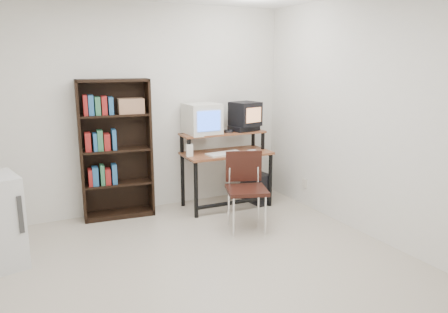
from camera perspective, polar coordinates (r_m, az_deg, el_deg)
name	(u,v)px	position (r m, az deg, el deg)	size (l,w,h in m)	color
floor	(204,273)	(4.17, -2.67, -14.98)	(4.00, 4.00, 0.01)	beige
back_wall	(138,110)	(5.61, -11.20, 6.02)	(4.00, 0.01, 2.60)	silver
front_wall	(379,199)	(2.12, 19.64, -5.29)	(4.00, 0.01, 2.60)	silver
right_wall	(375,119)	(4.89, 19.15, 4.62)	(0.01, 4.00, 2.60)	silver
computer_desk	(226,156)	(5.72, 0.24, 0.08)	(1.15, 0.60, 0.98)	brown
crt_monitor	(202,119)	(5.64, -2.90, 4.92)	(0.42, 0.43, 0.39)	silver
vcr	(244,128)	(5.87, 2.60, 3.68)	(0.36, 0.26, 0.08)	black
crt_tv	(245,114)	(5.84, 2.80, 5.58)	(0.40, 0.39, 0.31)	black
cd_spindle	(229,132)	(5.71, 0.60, 3.28)	(0.12, 0.12, 0.05)	#26262B
keyboard	(225,154)	(5.55, 0.10, 0.31)	(0.47, 0.21, 0.04)	silver
mousepad	(251,152)	(5.73, 3.53, 0.53)	(0.22, 0.18, 0.01)	black
mouse	(252,151)	(5.72, 3.66, 0.70)	(0.10, 0.06, 0.03)	white
desk_speaker	(190,151)	(5.45, -4.53, 0.75)	(0.08, 0.07, 0.17)	silver
pc_tower	(256,187)	(6.00, 4.15, -4.00)	(0.20, 0.45, 0.42)	black
school_chair	(246,182)	(5.00, 2.83, -3.37)	(0.56, 0.56, 0.88)	black
bookshelf	(116,147)	(5.46, -13.98, 1.17)	(0.87, 0.37, 1.69)	black
wall_outlet	(304,183)	(5.93, 10.44, -3.45)	(0.02, 0.08, 0.12)	beige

